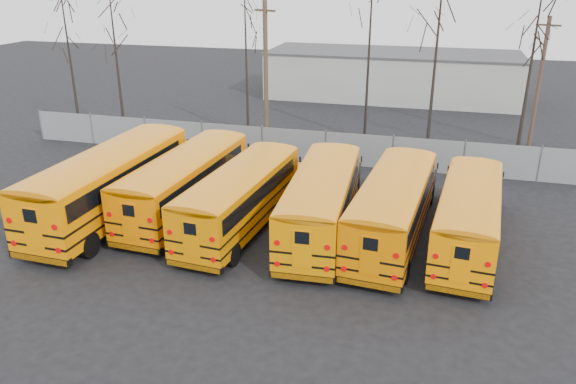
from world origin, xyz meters
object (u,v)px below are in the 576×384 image
(bus_b, at_px, (187,178))
(utility_pole_right, at_px, (539,82))
(bus_d, at_px, (322,197))
(utility_pole_left, at_px, (266,74))
(bus_e, at_px, (394,203))
(bus_f, at_px, (469,212))
(bus_c, at_px, (242,193))
(bus_a, at_px, (113,178))

(bus_b, distance_m, utility_pole_right, 23.72)
(bus_d, xyz_separation_m, utility_pole_left, (-6.33, 12.24, 2.99))
(utility_pole_right, bearing_deg, bus_e, -93.47)
(bus_b, relative_size, bus_f, 1.07)
(bus_d, bearing_deg, bus_e, -0.73)
(bus_c, xyz_separation_m, utility_pole_left, (-2.77, 12.63, 3.03))
(bus_a, relative_size, bus_e, 1.12)
(bus_f, relative_size, utility_pole_right, 1.23)
(bus_b, xyz_separation_m, bus_f, (12.84, -0.32, -0.13))
(utility_pole_left, bearing_deg, bus_a, -80.65)
(bus_d, relative_size, bus_f, 1.05)
(bus_b, height_order, bus_d, bus_b)
(bus_a, xyz_separation_m, utility_pole_right, (20.43, 17.42, 2.30))
(bus_d, relative_size, utility_pole_left, 1.17)
(bus_d, bearing_deg, utility_pole_left, 114.13)
(bus_e, relative_size, bus_f, 1.06)
(bus_d, distance_m, utility_pole_right, 19.89)
(bus_d, bearing_deg, bus_c, -176.93)
(bus_b, xyz_separation_m, utility_pole_right, (17.28, 16.06, 2.49))
(bus_a, height_order, bus_b, bus_a)
(bus_a, xyz_separation_m, bus_c, (6.24, 0.40, -0.26))
(bus_a, height_order, bus_f, bus_a)
(utility_pole_left, bearing_deg, bus_f, -19.53)
(utility_pole_left, height_order, utility_pole_right, utility_pole_left)
(bus_f, bearing_deg, bus_d, -172.82)
(bus_e, bearing_deg, bus_a, -171.06)
(bus_d, bearing_deg, bus_f, -0.95)
(utility_pole_left, bearing_deg, bus_b, -67.34)
(bus_a, xyz_separation_m, bus_b, (3.14, 1.36, -0.19))
(bus_b, distance_m, bus_d, 6.67)
(bus_d, bearing_deg, bus_b, 171.93)
(bus_c, bearing_deg, bus_f, 8.61)
(bus_e, bearing_deg, bus_b, -177.72)
(bus_a, xyz_separation_m, bus_e, (12.89, 0.93, -0.22))
(bus_a, bearing_deg, bus_d, 6.66)
(utility_pole_left, xyz_separation_m, utility_pole_right, (16.96, 4.39, -0.47))
(bus_a, relative_size, utility_pole_right, 1.46)
(utility_pole_left, distance_m, utility_pole_right, 17.52)
(bus_d, height_order, bus_f, bus_d)
(bus_d, relative_size, bus_e, 1.00)
(utility_pole_left, bearing_deg, utility_pole_right, 38.75)
(bus_a, bearing_deg, utility_pole_left, 77.11)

